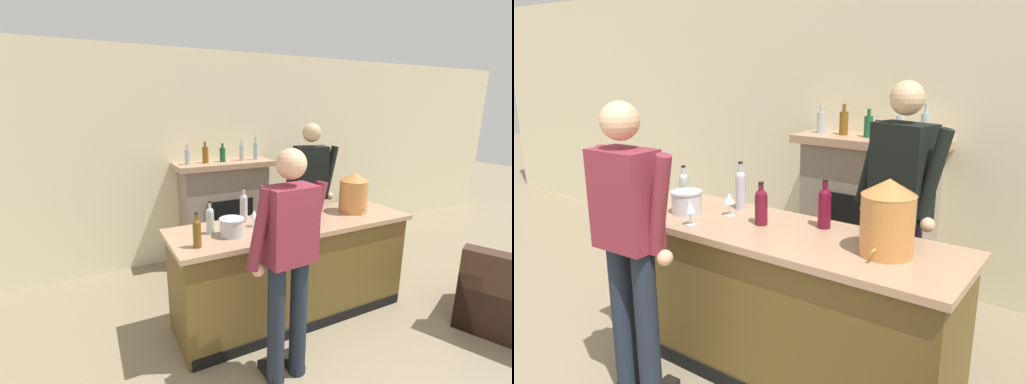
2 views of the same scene
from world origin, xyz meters
The scene contains 14 objects.
wall_back_panel centered at (0.00, 4.21, 1.38)m, with size 12.00×0.07×2.75m.
bar_counter centered at (0.24, 2.38, 0.49)m, with size 2.37×0.73×0.98m.
fireplace_stone centered at (0.15, 3.95, 0.69)m, with size 1.30×0.52×1.65m.
person_customer centered at (-0.25, 1.69, 0.99)m, with size 0.66×0.32×1.78m.
person_bartender centered at (0.82, 2.94, 1.04)m, with size 0.64×0.37×1.87m.
copper_dispenser centered at (0.97, 2.39, 1.19)m, with size 0.29×0.33×0.41m.
ice_bucket_steel centered at (-0.42, 2.31, 1.06)m, with size 0.21×0.21×0.15m.
wine_bottle_rose_blush centered at (0.49, 2.58, 1.12)m, with size 0.08×0.08×0.31m.
wine_bottle_chardonnay_pale centered at (0.13, 2.41, 1.11)m, with size 0.08×0.08×0.27m.
wine_bottle_merlot_tall centered at (-0.75, 2.20, 1.11)m, with size 0.07×0.07×0.28m.
wine_bottle_cabernet_heavy centered at (-0.18, 2.60, 1.13)m, with size 0.07×0.07×0.33m.
wine_bottle_port_short centered at (-0.57, 2.44, 1.11)m, with size 0.07×0.07×0.29m.
wine_glass_by_dispenser centered at (-0.22, 2.14, 1.10)m, with size 0.07×0.07×0.17m.
wine_glass_front_right centered at (-0.15, 2.44, 1.09)m, with size 0.07×0.07×0.16m.
Camera 2 is at (1.91, 0.01, 1.98)m, focal length 35.00 mm.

